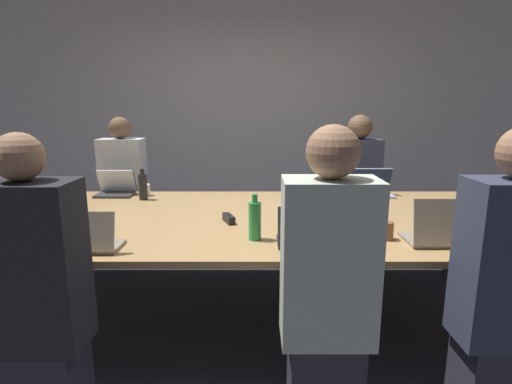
{
  "coord_description": "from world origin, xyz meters",
  "views": [
    {
      "loc": [
        0.06,
        -2.65,
        1.46
      ],
      "look_at": [
        0.05,
        0.1,
        0.87
      ],
      "focal_mm": 28.0,
      "sensor_mm": 36.0,
      "label": 1
    }
  ],
  "objects_px": {
    "laptop_far_left": "(117,187)",
    "person_far_right": "(358,192)",
    "stapler": "(230,219)",
    "cup_near_right": "(388,231)",
    "person_near_left": "(38,300)",
    "bottle_near_right": "(481,218)",
    "bottle_near_midright": "(256,220)",
    "person_near_right": "(508,293)",
    "laptop_far_right": "(372,188)",
    "person_far_left": "(126,192)",
    "cup_far_left": "(146,190)",
    "laptop_near_right": "(443,232)",
    "laptop_near_left": "(85,239)",
    "bottle_far_right": "(341,184)",
    "person_near_midright": "(329,291)",
    "cup_near_left": "(36,239)",
    "laptop_near_midright": "(311,234)",
    "bottle_far_left": "(144,186)"
  },
  "relations": [
    {
      "from": "cup_far_left",
      "to": "laptop_near_midright",
      "type": "bearing_deg",
      "value": -45.63
    },
    {
      "from": "person_near_left",
      "to": "person_far_right",
      "type": "bearing_deg",
      "value": -131.51
    },
    {
      "from": "person_near_left",
      "to": "bottle_near_right",
      "type": "height_order",
      "value": "person_near_left"
    },
    {
      "from": "laptop_far_left",
      "to": "laptop_near_left",
      "type": "relative_size",
      "value": 0.87
    },
    {
      "from": "cup_near_left",
      "to": "person_near_right",
      "type": "height_order",
      "value": "person_near_right"
    },
    {
      "from": "bottle_far_left",
      "to": "bottle_near_right",
      "type": "distance_m",
      "value": 2.4
    },
    {
      "from": "stapler",
      "to": "bottle_far_left",
      "type": "bearing_deg",
      "value": 117.28
    },
    {
      "from": "person_near_right",
      "to": "bottle_far_right",
      "type": "bearing_deg",
      "value": -76.65
    },
    {
      "from": "cup_far_left",
      "to": "bottle_near_right",
      "type": "distance_m",
      "value": 2.49
    },
    {
      "from": "laptop_near_right",
      "to": "stapler",
      "type": "relative_size",
      "value": 2.29
    },
    {
      "from": "cup_near_left",
      "to": "bottle_near_right",
      "type": "relative_size",
      "value": 0.41
    },
    {
      "from": "laptop_near_midright",
      "to": "laptop_near_right",
      "type": "height_order",
      "value": "laptop_near_right"
    },
    {
      "from": "cup_far_left",
      "to": "bottle_near_midright",
      "type": "xyz_separation_m",
      "value": [
        0.94,
        -1.15,
        0.07
      ]
    },
    {
      "from": "cup_near_right",
      "to": "cup_near_left",
      "type": "bearing_deg",
      "value": -175.65
    },
    {
      "from": "bottle_near_midright",
      "to": "bottle_far_right",
      "type": "distance_m",
      "value": 1.27
    },
    {
      "from": "cup_near_left",
      "to": "cup_far_left",
      "type": "bearing_deg",
      "value": 79.93
    },
    {
      "from": "bottle_near_midright",
      "to": "person_near_right",
      "type": "bearing_deg",
      "value": -27.75
    },
    {
      "from": "bottle_near_midright",
      "to": "cup_near_right",
      "type": "height_order",
      "value": "bottle_near_midright"
    },
    {
      "from": "cup_near_left",
      "to": "laptop_far_right",
      "type": "relative_size",
      "value": 0.26
    },
    {
      "from": "laptop_near_midright",
      "to": "laptop_near_right",
      "type": "xyz_separation_m",
      "value": [
        0.72,
        0.02,
        0.01
      ]
    },
    {
      "from": "person_near_right",
      "to": "bottle_near_midright",
      "type": "bearing_deg",
      "value": -27.75
    },
    {
      "from": "cup_far_left",
      "to": "laptop_near_left",
      "type": "bearing_deg",
      "value": -87.81
    },
    {
      "from": "cup_near_left",
      "to": "person_far_right",
      "type": "height_order",
      "value": "person_far_right"
    },
    {
      "from": "person_far_left",
      "to": "bottle_far_right",
      "type": "height_order",
      "value": "person_far_left"
    },
    {
      "from": "person_near_left",
      "to": "laptop_near_midright",
      "type": "height_order",
      "value": "person_near_left"
    },
    {
      "from": "bottle_far_left",
      "to": "person_near_left",
      "type": "relative_size",
      "value": 0.19
    },
    {
      "from": "laptop_near_left",
      "to": "bottle_far_right",
      "type": "bearing_deg",
      "value": -141.76
    },
    {
      "from": "person_far_left",
      "to": "person_near_midright",
      "type": "relative_size",
      "value": 0.98
    },
    {
      "from": "laptop_far_right",
      "to": "person_far_left",
      "type": "bearing_deg",
      "value": 170.01
    },
    {
      "from": "person_far_right",
      "to": "laptop_near_right",
      "type": "relative_size",
      "value": 3.9
    },
    {
      "from": "cup_near_left",
      "to": "bottle_near_midright",
      "type": "height_order",
      "value": "bottle_near_midright"
    },
    {
      "from": "bottle_near_midright",
      "to": "bottle_far_right",
      "type": "height_order",
      "value": "bottle_far_right"
    },
    {
      "from": "person_far_left",
      "to": "laptop_far_left",
      "type": "bearing_deg",
      "value": -81.14
    },
    {
      "from": "laptop_near_right",
      "to": "cup_near_right",
      "type": "relative_size",
      "value": 3.44
    },
    {
      "from": "laptop_near_midright",
      "to": "stapler",
      "type": "xyz_separation_m",
      "value": [
        -0.46,
        0.46,
        -0.04
      ]
    },
    {
      "from": "person_near_midright",
      "to": "laptop_far_right",
      "type": "distance_m",
      "value": 1.85
    },
    {
      "from": "bottle_far_right",
      "to": "bottle_near_right",
      "type": "distance_m",
      "value": 1.16
    },
    {
      "from": "laptop_far_left",
      "to": "person_far_right",
      "type": "xyz_separation_m",
      "value": [
        2.14,
        0.33,
        -0.11
      ]
    },
    {
      "from": "laptop_far_right",
      "to": "stapler",
      "type": "distance_m",
      "value": 1.41
    },
    {
      "from": "bottle_far_right",
      "to": "cup_near_right",
      "type": "xyz_separation_m",
      "value": [
        0.05,
        -1.06,
        -0.07
      ]
    },
    {
      "from": "laptop_near_right",
      "to": "stapler",
      "type": "bearing_deg",
      "value": -20.1
    },
    {
      "from": "bottle_far_left",
      "to": "stapler",
      "type": "distance_m",
      "value": 0.99
    },
    {
      "from": "person_near_left",
      "to": "bottle_near_right",
      "type": "relative_size",
      "value": 5.76
    },
    {
      "from": "laptop_far_left",
      "to": "laptop_near_left",
      "type": "height_order",
      "value": "laptop_far_left"
    },
    {
      "from": "stapler",
      "to": "cup_near_right",
      "type": "bearing_deg",
      "value": -41.58
    },
    {
      "from": "person_near_left",
      "to": "laptop_near_midright",
      "type": "bearing_deg",
      "value": -157.58
    },
    {
      "from": "bottle_near_midright",
      "to": "cup_far_left",
      "type": "bearing_deg",
      "value": 129.25
    },
    {
      "from": "laptop_near_left",
      "to": "person_near_midright",
      "type": "relative_size",
      "value": 0.26
    },
    {
      "from": "laptop_near_right",
      "to": "person_near_right",
      "type": "distance_m",
      "value": 0.5
    },
    {
      "from": "cup_near_left",
      "to": "bottle_near_midright",
      "type": "relative_size",
      "value": 0.36
    }
  ]
}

